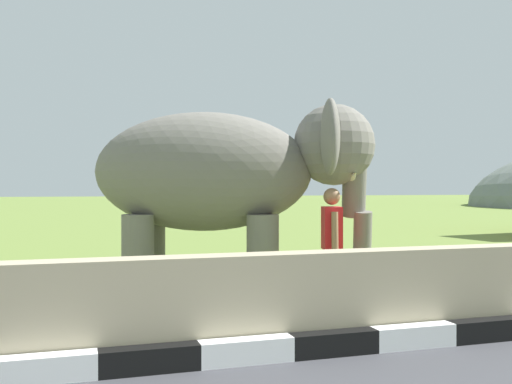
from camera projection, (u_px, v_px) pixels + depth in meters
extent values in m
cube|color=white|center=(43.00, 369.00, 4.98)|extent=(0.90, 0.20, 0.24)
cube|color=black|center=(150.00, 360.00, 5.25)|extent=(0.90, 0.20, 0.24)
cube|color=white|center=(246.00, 352.00, 5.52)|extent=(0.90, 0.20, 0.24)
cube|color=black|center=(334.00, 344.00, 5.79)|extent=(0.90, 0.20, 0.24)
cube|color=white|center=(413.00, 337.00, 6.06)|extent=(0.90, 0.20, 0.24)
cube|color=black|center=(486.00, 330.00, 6.34)|extent=(0.90, 0.20, 0.24)
cube|color=tan|center=(330.00, 299.00, 6.11)|extent=(28.00, 0.36, 1.00)
cylinder|color=slate|center=(263.00, 255.00, 8.87)|extent=(0.44, 0.44, 1.29)
cylinder|color=slate|center=(263.00, 262.00, 7.98)|extent=(0.44, 0.44, 1.29)
cylinder|color=slate|center=(151.00, 254.00, 8.90)|extent=(0.44, 0.44, 1.29)
cylinder|color=slate|center=(138.00, 262.00, 8.00)|extent=(0.44, 0.44, 1.29)
ellipsoid|color=slate|center=(204.00, 172.00, 8.43)|extent=(3.45, 2.50, 1.70)
sphere|color=slate|center=(334.00, 145.00, 8.40)|extent=(1.16, 1.16, 1.16)
ellipsoid|color=#D84C8C|center=(354.00, 134.00, 8.39)|extent=(0.54, 0.72, 0.44)
ellipsoid|color=slate|center=(319.00, 145.00, 9.18)|extent=(0.51, 0.93, 1.00)
ellipsoid|color=slate|center=(330.00, 137.00, 7.62)|extent=(0.51, 0.93, 1.00)
cylinder|color=slate|center=(354.00, 183.00, 8.40)|extent=(0.49, 0.60, 1.00)
cylinder|color=slate|center=(362.00, 239.00, 8.40)|extent=(0.36, 0.43, 0.83)
cone|color=beige|center=(348.00, 177.00, 8.68)|extent=(0.31, 0.58, 0.22)
cone|color=beige|center=(353.00, 176.00, 8.12)|extent=(0.31, 0.58, 0.22)
cylinder|color=navy|center=(331.00, 278.00, 8.10)|extent=(0.15, 0.15, 0.82)
cylinder|color=navy|center=(333.00, 281.00, 7.90)|extent=(0.15, 0.15, 0.82)
cube|color=red|center=(332.00, 228.00, 7.99)|extent=(0.34, 0.45, 0.58)
cylinder|color=#9E7251|center=(329.00, 229.00, 8.25)|extent=(0.13, 0.17, 0.53)
cylinder|color=#9E7251|center=(335.00, 232.00, 7.73)|extent=(0.12, 0.15, 0.53)
sphere|color=#9E7251|center=(332.00, 196.00, 7.99)|extent=(0.23, 0.23, 0.23)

